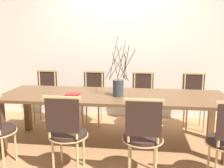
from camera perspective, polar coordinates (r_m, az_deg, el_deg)
name	(u,v)px	position (r m, az deg, el deg)	size (l,w,h in m)	color
ground_plane	(112,144)	(3.70, 0.00, -13.60)	(16.00, 16.00, 0.00)	#9E7047
wall_rear	(121,33)	(4.73, 2.18, 11.68)	(12.00, 0.06, 3.20)	beige
dining_table	(112,100)	(3.48, 0.00, -3.68)	(3.11, 0.98, 0.74)	brown
chair_near_left	(67,131)	(2.84, -10.29, -10.47)	(0.45, 0.45, 0.93)	black
chair_near_center	(143,135)	(2.72, 7.10, -11.39)	(0.45, 0.45, 0.93)	black
chair_far_leftend	(45,94)	(4.64, -15.05, -2.28)	(0.45, 0.45, 0.93)	black
chair_far_left	(93,96)	(4.38, -4.45, -2.69)	(0.45, 0.45, 0.93)	black
chair_far_center	(143,97)	(4.29, 7.00, -3.03)	(0.45, 0.45, 0.93)	black
chair_far_right	(194,99)	(4.37, 18.27, -3.25)	(0.45, 0.45, 0.93)	black
vase_centerpiece	(118,86)	(3.35, 1.46, -0.58)	(0.42, 0.38, 0.80)	#33383D
book_stack	(73,94)	(3.50, -8.99, -2.28)	(0.19, 0.17, 0.02)	maroon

